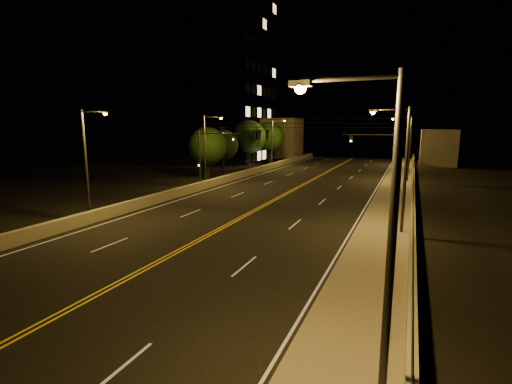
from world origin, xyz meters
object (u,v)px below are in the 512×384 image
at_px(tree_1, 223,145).
at_px(tree_2, 249,137).
at_px(traffic_signal_right, 387,160).
at_px(tree_3, 270,138).
at_px(streetlight_5, 207,146).
at_px(streetlight_1, 401,162).
at_px(streetlight_3, 409,139).
at_px(building_tower, 201,83).
at_px(streetlight_2, 407,144).
at_px(tree_0, 207,146).
at_px(traffic_signal_left, 207,154).
at_px(streetlight_6, 274,139).
at_px(streetlight_4, 88,157).
at_px(streetlight_0, 378,229).

distance_m(tree_1, tree_2, 9.96).
distance_m(traffic_signal_right, tree_3, 39.12).
height_order(streetlight_5, tree_3, streetlight_5).
bearing_deg(streetlight_1, tree_3, 120.67).
xyz_separation_m(streetlight_3, building_tower, (-36.00, -11.46, 10.13)).
distance_m(traffic_signal_right, building_tower, 44.22).
bearing_deg(streetlight_2, tree_0, -165.49).
bearing_deg(tree_0, tree_2, 95.29).
relative_size(traffic_signal_right, traffic_signal_left, 1.00).
relative_size(streetlight_3, building_tower, 0.27).
height_order(streetlight_6, building_tower, building_tower).
bearing_deg(streetlight_3, streetlight_2, -90.00).
relative_size(streetlight_5, tree_3, 1.06).
distance_m(streetlight_2, tree_1, 26.93).
xyz_separation_m(streetlight_6, traffic_signal_right, (19.94, -24.48, -0.76)).
bearing_deg(streetlight_1, streetlight_5, 150.14).
bearing_deg(tree_0, tree_3, 89.51).
xyz_separation_m(building_tower, tree_0, (11.00, -17.27, -10.56)).
relative_size(streetlight_2, streetlight_5, 1.00).
distance_m(streetlight_2, tree_2, 28.99).
bearing_deg(traffic_signal_left, tree_2, 103.64).
distance_m(tree_0, tree_1, 8.18).
xyz_separation_m(tree_2, tree_3, (1.85, 5.40, -0.21)).
xyz_separation_m(streetlight_4, tree_2, (-5.25, 41.39, 0.30)).
bearing_deg(streetlight_5, streetlight_0, -53.69).
relative_size(building_tower, tree_1, 4.68).
xyz_separation_m(streetlight_5, tree_3, (-3.40, 29.53, 0.09)).
bearing_deg(streetlight_2, streetlight_1, -90.00).
bearing_deg(streetlight_3, building_tower, -162.34).
relative_size(traffic_signal_left, tree_2, 0.80).
bearing_deg(building_tower, tree_1, -45.58).
relative_size(streetlight_1, streetlight_3, 1.00).
xyz_separation_m(streetlight_5, traffic_signal_right, (19.94, -1.85, -0.76)).
relative_size(traffic_signal_right, tree_2, 0.80).
bearing_deg(traffic_signal_right, streetlight_0, -86.95).
height_order(tree_0, tree_3, tree_3).
height_order(streetlight_5, tree_1, streetlight_5).
bearing_deg(streetlight_2, tree_3, 145.89).
bearing_deg(streetlight_6, tree_2, 164.02).
relative_size(tree_0, tree_2, 0.86).
distance_m(streetlight_6, traffic_signal_left, 24.51).
bearing_deg(tree_3, streetlight_6, -63.76).
distance_m(tree_0, tree_3, 23.27).
bearing_deg(tree_0, streetlight_0, -54.76).
bearing_deg(traffic_signal_left, traffic_signal_right, 0.00).
height_order(building_tower, tree_2, building_tower).
distance_m(streetlight_1, tree_0, 31.13).
height_order(streetlight_0, traffic_signal_left, streetlight_0).
height_order(traffic_signal_right, building_tower, building_tower).
xyz_separation_m(streetlight_1, tree_3, (-24.80, 41.81, 0.09)).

